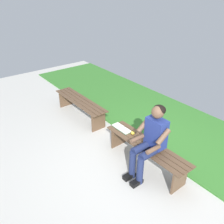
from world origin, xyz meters
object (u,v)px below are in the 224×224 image
(person_seated, at_px, (150,139))
(book_open, at_px, (122,128))
(bench_far, at_px, (80,104))
(apple, at_px, (133,133))
(bench_near, at_px, (146,149))

(person_seated, distance_m, book_open, 0.84)
(bench_far, bearing_deg, apple, -179.51)
(apple, xyz_separation_m, book_open, (0.27, 0.04, -0.03))
(apple, relative_size, book_open, 0.17)
(bench_far, relative_size, book_open, 4.15)
(book_open, bearing_deg, bench_far, -1.32)
(bench_far, distance_m, person_seated, 2.37)
(book_open, bearing_deg, bench_near, -178.47)
(person_seated, height_order, apple, person_seated)
(person_seated, relative_size, book_open, 3.02)
(bench_far, bearing_deg, book_open, 179.17)
(book_open, bearing_deg, apple, -172.48)
(person_seated, xyz_separation_m, book_open, (0.80, -0.08, -0.23))
(bench_near, xyz_separation_m, person_seated, (-0.17, 0.10, 0.35))
(bench_far, bearing_deg, person_seated, 177.57)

